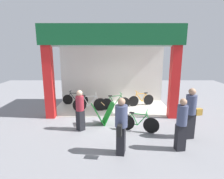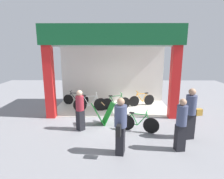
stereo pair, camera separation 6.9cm
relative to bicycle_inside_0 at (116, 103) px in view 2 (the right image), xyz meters
name	(u,v)px [view 2 (the right image)]	position (x,y,z in m)	size (l,w,h in m)	color
ground_plane	(112,117)	(-0.19, -1.16, -0.34)	(19.79, 19.79, 0.00)	gray
shop_facade	(112,67)	(-0.19, 0.27, 1.84)	(6.10, 3.07, 4.07)	beige
bicycle_inside_0	(116,103)	(0.00, 0.00, 0.00)	(1.51, 0.46, 0.85)	black
bicycle_inside_1	(76,99)	(-2.21, 0.79, -0.02)	(1.43, 0.39, 0.79)	black
bicycle_inside_2	(142,100)	(1.42, 0.58, -0.01)	(1.44, 0.54, 0.82)	black
bicycle_inside_3	(90,104)	(-1.28, -0.33, 0.03)	(1.69, 0.46, 0.93)	black
bicycle_parked_0	(139,123)	(0.84, -2.62, 0.00)	(1.46, 0.54, 0.84)	black
sandwich_board_sign	(103,114)	(-0.54, -1.94, 0.11)	(1.00, 0.72, 0.91)	#197226
pedestrian_0	(120,126)	(0.10, -4.16, 0.56)	(0.43, 0.63, 1.73)	black
pedestrian_1	(181,125)	(1.94, -3.94, 0.51)	(0.35, 0.35, 1.66)	black
pedestrian_2	(80,110)	(-1.38, -2.50, 0.47)	(0.43, 0.43, 1.58)	black
pedestrian_3	(191,113)	(2.53, -3.15, 0.60)	(0.65, 0.42, 1.80)	black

